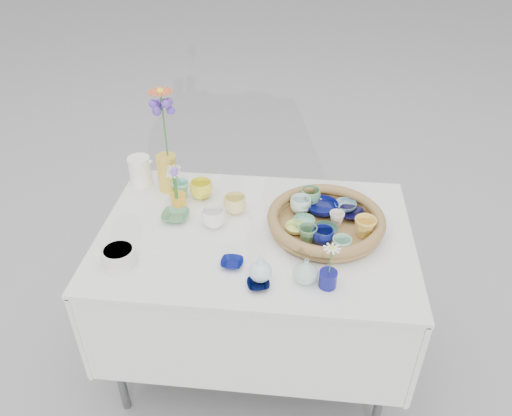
# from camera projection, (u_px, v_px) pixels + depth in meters

# --- Properties ---
(ground) EXTENTS (80.00, 80.00, 0.00)m
(ground) POSITION_uv_depth(u_px,v_px,m) (256.00, 354.00, 2.46)
(ground) COLOR gray
(display_table) EXTENTS (1.26, 0.86, 0.77)m
(display_table) POSITION_uv_depth(u_px,v_px,m) (256.00, 354.00, 2.46)
(display_table) COLOR white
(display_table) RESTS_ON ground
(wicker_tray) EXTENTS (0.47, 0.47, 0.08)m
(wicker_tray) POSITION_uv_depth(u_px,v_px,m) (326.00, 221.00, 2.01)
(wicker_tray) COLOR olive
(wicker_tray) RESTS_ON display_table
(tray_ceramic_0) EXTENTS (0.15, 0.15, 0.04)m
(tray_ceramic_0) POSITION_uv_depth(u_px,v_px,m) (322.00, 208.00, 2.09)
(tray_ceramic_0) COLOR #080E56
(tray_ceramic_0) RESTS_ON wicker_tray
(tray_ceramic_1) EXTENTS (0.13, 0.13, 0.03)m
(tray_ceramic_1) POSITION_uv_depth(u_px,v_px,m) (350.00, 214.00, 2.07)
(tray_ceramic_1) COLOR black
(tray_ceramic_1) RESTS_ON wicker_tray
(tray_ceramic_2) EXTENTS (0.09, 0.09, 0.08)m
(tray_ceramic_2) POSITION_uv_depth(u_px,v_px,m) (365.00, 227.00, 1.95)
(tray_ceramic_2) COLOR #F7C954
(tray_ceramic_2) RESTS_ON wicker_tray
(tray_ceramic_3) EXTENTS (0.10, 0.10, 0.03)m
(tray_ceramic_3) POSITION_uv_depth(u_px,v_px,m) (326.00, 231.00, 1.97)
(tray_ceramic_3) COLOR #3D7259
(tray_ceramic_3) RESTS_ON wicker_tray
(tray_ceramic_4) EXTENTS (0.09, 0.09, 0.07)m
(tray_ceramic_4) POSITION_uv_depth(u_px,v_px,m) (308.00, 234.00, 1.92)
(tray_ceramic_4) COLOR #578456
(tray_ceramic_4) RESTS_ON wicker_tray
(tray_ceramic_5) EXTENTS (0.12, 0.12, 0.03)m
(tray_ceramic_5) POSITION_uv_depth(u_px,v_px,m) (304.00, 222.00, 2.02)
(tray_ceramic_5) COLOR #80C7A8
(tray_ceramic_5) RESTS_ON wicker_tray
(tray_ceramic_6) EXTENTS (0.10, 0.10, 0.07)m
(tray_ceramic_6) POSITION_uv_depth(u_px,v_px,m) (300.00, 205.00, 2.08)
(tray_ceramic_6) COLOR white
(tray_ceramic_6) RESTS_ON wicker_tray
(tray_ceramic_7) EXTENTS (0.08, 0.08, 0.06)m
(tray_ceramic_7) POSITION_uv_depth(u_px,v_px,m) (337.00, 219.00, 2.01)
(tray_ceramic_7) COLOR silver
(tray_ceramic_7) RESTS_ON wicker_tray
(tray_ceramic_8) EXTENTS (0.10, 0.10, 0.03)m
(tray_ceramic_8) POSITION_uv_depth(u_px,v_px,m) (345.00, 206.00, 2.11)
(tray_ceramic_8) COLOR #81B6C8
(tray_ceramic_8) RESTS_ON wicker_tray
(tray_ceramic_9) EXTENTS (0.10, 0.10, 0.07)m
(tray_ceramic_9) POSITION_uv_depth(u_px,v_px,m) (323.00, 236.00, 1.91)
(tray_ceramic_9) COLOR navy
(tray_ceramic_9) RESTS_ON wicker_tray
(tray_ceramic_10) EXTENTS (0.11, 0.11, 0.03)m
(tray_ceramic_10) POSITION_uv_depth(u_px,v_px,m) (296.00, 228.00, 1.98)
(tray_ceramic_10) COLOR #EBEF70
(tray_ceramic_10) RESTS_ON wicker_tray
(tray_ceramic_11) EXTENTS (0.09, 0.09, 0.07)m
(tray_ceramic_11) POSITION_uv_depth(u_px,v_px,m) (342.00, 246.00, 1.86)
(tray_ceramic_11) COLOR #8BC2A8
(tray_ceramic_11) RESTS_ON wicker_tray
(tray_ceramic_12) EXTENTS (0.11, 0.11, 0.07)m
(tray_ceramic_12) POSITION_uv_depth(u_px,v_px,m) (310.00, 196.00, 2.13)
(tray_ceramic_12) COLOR #61A26D
(tray_ceramic_12) RESTS_ON wicker_tray
(loose_ceramic_0) EXTENTS (0.12, 0.12, 0.08)m
(loose_ceramic_0) POSITION_uv_depth(u_px,v_px,m) (201.00, 189.00, 2.20)
(loose_ceramic_0) COLOR yellow
(loose_ceramic_0) RESTS_ON display_table
(loose_ceramic_1) EXTENTS (0.10, 0.10, 0.08)m
(loose_ceramic_1) POSITION_uv_depth(u_px,v_px,m) (235.00, 204.00, 2.11)
(loose_ceramic_1) COLOR #F3DF82
(loose_ceramic_1) RESTS_ON display_table
(loose_ceramic_2) EXTENTS (0.11, 0.11, 0.03)m
(loose_ceramic_2) POSITION_uv_depth(u_px,v_px,m) (176.00, 216.00, 2.08)
(loose_ceramic_2) COLOR #558D5F
(loose_ceramic_2) RESTS_ON display_table
(loose_ceramic_3) EXTENTS (0.13, 0.13, 0.08)m
(loose_ceramic_3) POSITION_uv_depth(u_px,v_px,m) (214.00, 218.00, 2.03)
(loose_ceramic_3) COLOR white
(loose_ceramic_3) RESTS_ON display_table
(loose_ceramic_4) EXTENTS (0.09, 0.09, 0.02)m
(loose_ceramic_4) POSITION_uv_depth(u_px,v_px,m) (232.00, 263.00, 1.85)
(loose_ceramic_4) COLOR #08105E
(loose_ceramic_4) RESTS_ON display_table
(loose_ceramic_5) EXTENTS (0.09, 0.09, 0.07)m
(loose_ceramic_5) POSITION_uv_depth(u_px,v_px,m) (181.00, 189.00, 2.21)
(loose_ceramic_5) COLOR #83D4B4
(loose_ceramic_5) RESTS_ON display_table
(loose_ceramic_6) EXTENTS (0.10, 0.10, 0.02)m
(loose_ceramic_6) POSITION_uv_depth(u_px,v_px,m) (258.00, 285.00, 1.75)
(loose_ceramic_6) COLOR black
(loose_ceramic_6) RESTS_ON display_table
(fluted_bowl) EXTENTS (0.15, 0.15, 0.07)m
(fluted_bowl) POSITION_uv_depth(u_px,v_px,m) (119.00, 256.00, 1.84)
(fluted_bowl) COLOR silver
(fluted_bowl) RESTS_ON display_table
(bud_vase_paleblue) EXTENTS (0.08, 0.08, 0.13)m
(bud_vase_paleblue) POSITION_uv_depth(u_px,v_px,m) (260.00, 267.00, 1.75)
(bud_vase_paleblue) COLOR silver
(bud_vase_paleblue) RESTS_ON display_table
(bud_vase_seafoam) EXTENTS (0.12, 0.12, 0.10)m
(bud_vase_seafoam) POSITION_uv_depth(u_px,v_px,m) (306.00, 270.00, 1.76)
(bud_vase_seafoam) COLOR #A5CCB9
(bud_vase_seafoam) RESTS_ON display_table
(bud_vase_cobalt) EXTENTS (0.07, 0.07, 0.06)m
(bud_vase_cobalt) POSITION_uv_depth(u_px,v_px,m) (328.00, 279.00, 1.75)
(bud_vase_cobalt) COLOR navy
(bud_vase_cobalt) RESTS_ON display_table
(single_daisy) EXTENTS (0.09, 0.09, 0.13)m
(single_daisy) POSITION_uv_depth(u_px,v_px,m) (330.00, 261.00, 1.70)
(single_daisy) COLOR white
(single_daisy) RESTS_ON bud_vase_cobalt
(tall_vase_yellow) EXTENTS (0.10, 0.10, 0.17)m
(tall_vase_yellow) POSITION_uv_depth(u_px,v_px,m) (168.00, 173.00, 2.23)
(tall_vase_yellow) COLOR gold
(tall_vase_yellow) RESTS_ON display_table
(gerbera) EXTENTS (0.16, 0.16, 0.31)m
(gerbera) POSITION_uv_depth(u_px,v_px,m) (164.00, 125.00, 2.10)
(gerbera) COLOR orange
(gerbera) RESTS_ON tall_vase_yellow
(hydrangea) EXTENTS (0.10, 0.10, 0.32)m
(hydrangea) POSITION_uv_depth(u_px,v_px,m) (165.00, 131.00, 2.13)
(hydrangea) COLOR #633BCB
(hydrangea) RESTS_ON tall_vase_yellow
(white_pitcher) EXTENTS (0.17, 0.14, 0.14)m
(white_pitcher) POSITION_uv_depth(u_px,v_px,m) (140.00, 171.00, 2.28)
(white_pitcher) COLOR white
(white_pitcher) RESTS_ON display_table
(daisy_cup) EXTENTS (0.09, 0.09, 0.07)m
(daisy_cup) POSITION_uv_depth(u_px,v_px,m) (179.00, 201.00, 2.13)
(daisy_cup) COLOR #FDAB27
(daisy_cup) RESTS_ON display_table
(daisy_posy) EXTENTS (0.09, 0.09, 0.17)m
(daisy_posy) POSITION_uv_depth(u_px,v_px,m) (177.00, 179.00, 2.05)
(daisy_posy) COLOR silver
(daisy_posy) RESTS_ON daisy_cup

